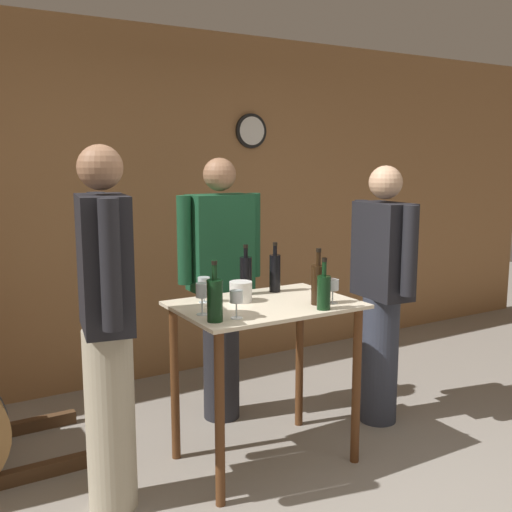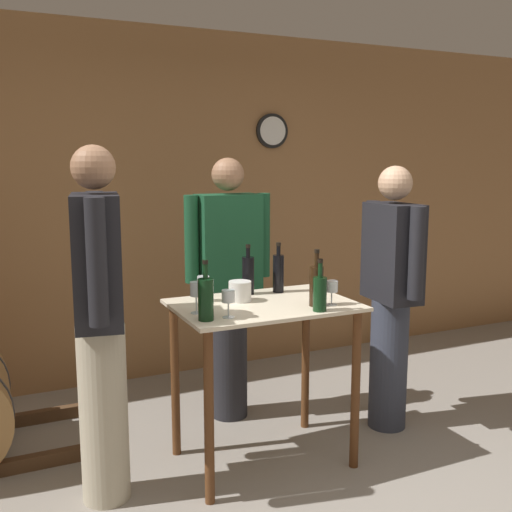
{
  "view_description": "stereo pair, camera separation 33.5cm",
  "coord_description": "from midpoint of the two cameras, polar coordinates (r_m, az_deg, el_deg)",
  "views": [
    {
      "loc": [
        -1.76,
        -1.9,
        1.72
      ],
      "look_at": [
        -0.08,
        0.95,
        1.18
      ],
      "focal_mm": 42.0,
      "sensor_mm": 36.0,
      "label": 1
    },
    {
      "loc": [
        -1.46,
        -2.05,
        1.72
      ],
      "look_at": [
        -0.08,
        0.95,
        1.18
      ],
      "focal_mm": 42.0,
      "sensor_mm": 36.0,
      "label": 2
    }
  ],
  "objects": [
    {
      "name": "back_wall",
      "position": [
        4.75,
        -4.85,
        4.78
      ],
      "size": [
        8.4,
        0.08,
        2.7
      ],
      "color": "#996B42",
      "rests_on": "ground_plane"
    },
    {
      "name": "tasting_table",
      "position": [
        3.37,
        3.6,
        -7.82
      ],
      "size": [
        0.98,
        0.68,
        0.93
      ],
      "color": "beige",
      "rests_on": "ground_plane"
    },
    {
      "name": "wine_bottle_far_left",
      "position": [
        2.94,
        -1.56,
        -4.06
      ],
      "size": [
        0.08,
        0.08,
        0.3
      ],
      "color": "black",
      "rests_on": "tasting_table"
    },
    {
      "name": "wine_bottle_left",
      "position": [
        3.51,
        1.98,
        -1.78
      ],
      "size": [
        0.07,
        0.07,
        0.3
      ],
      "color": "black",
      "rests_on": "tasting_table"
    },
    {
      "name": "wine_bottle_center",
      "position": [
        3.16,
        9.14,
        -3.47
      ],
      "size": [
        0.07,
        0.07,
        0.28
      ],
      "color": "black",
      "rests_on": "tasting_table"
    },
    {
      "name": "wine_bottle_right",
      "position": [
        3.57,
        4.83,
        -1.57
      ],
      "size": [
        0.07,
        0.07,
        0.3
      ],
      "color": "black",
      "rests_on": "tasting_table"
    },
    {
      "name": "wine_bottle_far_right",
      "position": [
        3.26,
        8.71,
        -2.75
      ],
      "size": [
        0.08,
        0.08,
        0.31
      ],
      "color": "black",
      "rests_on": "tasting_table"
    },
    {
      "name": "wine_glass_near_left",
      "position": [
        3.07,
        -2.63,
        -3.32
      ],
      "size": [
        0.06,
        0.06,
        0.17
      ],
      "color": "silver",
      "rests_on": "tasting_table"
    },
    {
      "name": "wine_glass_near_center",
      "position": [
        2.99,
        0.55,
        -3.99
      ],
      "size": [
        0.07,
        0.07,
        0.14
      ],
      "color": "silver",
      "rests_on": "tasting_table"
    },
    {
      "name": "wine_glass_near_right",
      "position": [
        3.33,
        -2.19,
        -2.61
      ],
      "size": [
        0.07,
        0.07,
        0.14
      ],
      "color": "silver",
      "rests_on": "tasting_table"
    },
    {
      "name": "wine_glass_far_side",
      "position": [
        3.3,
        10.13,
        -2.99
      ],
      "size": [
        0.07,
        0.07,
        0.13
      ],
      "color": "silver",
      "rests_on": "tasting_table"
    },
    {
      "name": "ice_bucket",
      "position": [
        3.34,
        1.33,
        -3.41
      ],
      "size": [
        0.13,
        0.13,
        0.11
      ],
      "color": "white",
      "rests_on": "tasting_table"
    },
    {
      "name": "person_host",
      "position": [
        3.91,
        -0.17,
        -2.61
      ],
      "size": [
        0.59,
        0.24,
        1.72
      ],
      "color": "#232328",
      "rests_on": "ground_plane"
    },
    {
      "name": "person_visitor_with_scarf",
      "position": [
        3.89,
        15.18,
        -3.41
      ],
      "size": [
        0.25,
        0.59,
        1.68
      ],
      "color": "#333847",
      "rests_on": "ground_plane"
    },
    {
      "name": "person_visitor_bearded",
      "position": [
        2.99,
        -11.59,
        -5.88
      ],
      "size": [
        0.29,
        0.58,
        1.78
      ],
      "color": "#B7AD93",
      "rests_on": "ground_plane"
    }
  ]
}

